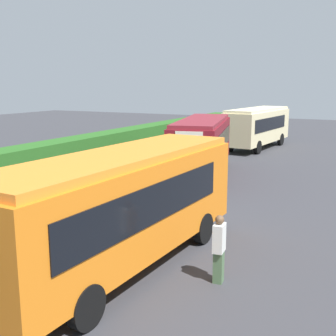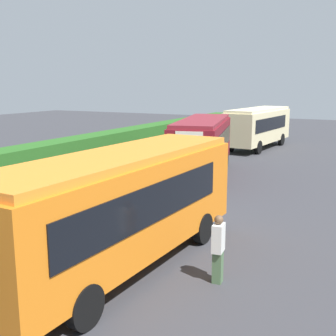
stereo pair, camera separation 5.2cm
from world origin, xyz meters
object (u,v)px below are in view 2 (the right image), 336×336
at_px(bus_orange, 122,203).
at_px(traffic_cone, 66,199).
at_px(person_right, 218,247).
at_px(bus_maroon, 202,143).
at_px(bus_cream, 258,125).

distance_m(bus_orange, traffic_cone, 7.16).
xyz_separation_m(person_right, traffic_cone, (3.81, 8.27, -0.66)).
distance_m(bus_orange, bus_maroon, 12.90).
height_order(bus_cream, person_right, bus_cream).
distance_m(bus_cream, person_right, 24.33).
relative_size(bus_orange, person_right, 5.20).
height_order(bus_cream, traffic_cone, bus_cream).
height_order(bus_maroon, bus_cream, bus_cream).
relative_size(bus_maroon, person_right, 4.85).
relative_size(bus_cream, person_right, 4.91).
xyz_separation_m(bus_maroon, person_right, (-12.21, -5.52, -0.86)).
bearing_deg(bus_cream, person_right, -161.59).
xyz_separation_m(bus_maroon, traffic_cone, (-8.40, 2.75, -1.53)).
height_order(bus_orange, bus_maroon, bus_orange).
relative_size(bus_maroon, bus_cream, 0.99).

